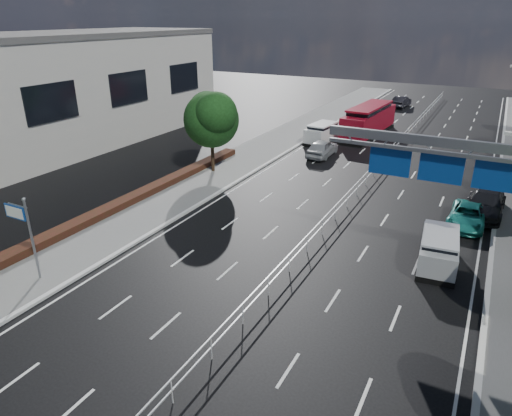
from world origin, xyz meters
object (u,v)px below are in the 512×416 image
at_px(white_minivan, 322,133).
at_px(parked_car_dark, 486,203).
at_px(red_bus, 369,120).
at_px(near_car_silver, 322,148).
at_px(parked_car_teal, 468,216).
at_px(silver_minivan, 439,250).
at_px(overhead_gantry, 459,165).
at_px(near_car_dark, 401,102).
at_px(toilet_sign, 23,224).

height_order(white_minivan, parked_car_dark, white_minivan).
xyz_separation_m(red_bus, near_car_silver, (-1.61, -9.80, -0.89)).
distance_m(white_minivan, parked_car_teal, 20.63).
bearing_deg(red_bus, near_car_silver, -95.20).
xyz_separation_m(near_car_silver, silver_minivan, (12.15, -15.92, 0.09)).
height_order(near_car_silver, silver_minivan, silver_minivan).
height_order(overhead_gantry, near_car_dark, overhead_gantry).
xyz_separation_m(overhead_gantry, near_car_silver, (-12.39, 16.45, -4.82)).
bearing_deg(near_car_silver, toilet_sign, 78.48).
distance_m(red_bus, parked_car_teal, 22.85).
height_order(overhead_gantry, silver_minivan, overhead_gantry).
xyz_separation_m(toilet_sign, parked_car_teal, (18.38, 16.57, -2.31)).
xyz_separation_m(near_car_silver, parked_car_teal, (13.08, -9.94, -0.16)).
bearing_deg(overhead_gantry, parked_car_dark, 80.11).
height_order(overhead_gantry, red_bus, overhead_gantry).
height_order(toilet_sign, silver_minivan, toilet_sign).
height_order(near_car_silver, parked_car_teal, near_car_silver).
distance_m(near_car_silver, parked_car_teal, 16.43).
bearing_deg(parked_car_teal, toilet_sign, -136.21).
distance_m(overhead_gantry, parked_car_teal, 8.22).
height_order(toilet_sign, near_car_dark, toilet_sign).
xyz_separation_m(white_minivan, parked_car_teal, (14.72, -14.44, -0.35)).
relative_size(parked_car_teal, parked_car_dark, 0.84).
relative_size(white_minivan, parked_car_teal, 1.05).
height_order(red_bus, near_car_dark, red_bus).
bearing_deg(parked_car_dark, red_bus, 127.89).
height_order(parked_car_teal, parked_car_dark, parked_car_dark).
bearing_deg(toilet_sign, near_car_dark, 82.95).
distance_m(white_minivan, red_bus, 6.25).
relative_size(overhead_gantry, near_car_silver, 2.21).
bearing_deg(silver_minivan, parked_car_teal, 75.87).
height_order(near_car_silver, near_car_dark, near_car_silver).
bearing_deg(near_car_silver, white_minivan, -70.19).
relative_size(toilet_sign, overhead_gantry, 0.42).
bearing_deg(red_bus, parked_car_dark, -50.38).
height_order(red_bus, parked_car_teal, red_bus).
relative_size(toilet_sign, silver_minivan, 0.98).
relative_size(overhead_gantry, parked_car_teal, 2.25).
xyz_separation_m(toilet_sign, near_car_silver, (5.30, 26.50, -2.16)).
bearing_deg(white_minivan, toilet_sign, -90.48).
xyz_separation_m(red_bus, near_car_dark, (-0.17, 18.25, -0.92)).
xyz_separation_m(toilet_sign, silver_minivan, (17.45, 10.59, -2.07)).
height_order(toilet_sign, white_minivan, toilet_sign).
bearing_deg(near_car_dark, red_bus, 95.79).
relative_size(near_car_silver, parked_car_teal, 1.02).
relative_size(red_bus, parked_car_teal, 2.40).
bearing_deg(white_minivan, parked_car_teal, -38.19).
height_order(toilet_sign, red_bus, toilet_sign).
distance_m(toilet_sign, near_car_silver, 27.12).
bearing_deg(near_car_silver, near_car_dark, -93.15).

